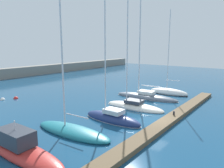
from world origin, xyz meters
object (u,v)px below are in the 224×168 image
at_px(motorboat_red_nearest, 21,148).
at_px(dock_bollard, 174,113).
at_px(sailboat_white_sixth, 168,92).
at_px(sailboat_teal_second, 72,130).
at_px(mooring_buoy_red, 16,99).
at_px(sailboat_navy_third, 112,118).
at_px(sailboat_ivory_fourth, 134,106).
at_px(mooring_buoy_white, 3,100).
at_px(sailboat_slate_fifth, 146,96).

relative_size(motorboat_red_nearest, dock_bollard, 19.87).
xyz_separation_m(sailboat_white_sixth, dock_bollard, (-10.97, -5.25, 0.32)).
distance_m(sailboat_teal_second, mooring_buoy_red, 16.54).
bearing_deg(sailboat_navy_third, sailboat_white_sixth, -90.10).
bearing_deg(sailboat_ivory_fourth, sailboat_navy_third, 92.71).
xyz_separation_m(sailboat_teal_second, dock_bollard, (9.31, -5.88, 0.39)).
height_order(sailboat_white_sixth, mooring_buoy_red, sailboat_white_sixth).
bearing_deg(sailboat_teal_second, motorboat_red_nearest, 84.49).
xyz_separation_m(motorboat_red_nearest, mooring_buoy_white, (6.62, 17.02, -0.47)).
distance_m(mooring_buoy_white, mooring_buoy_red, 1.78).
bearing_deg(sailboat_teal_second, mooring_buoy_white, -10.74).
bearing_deg(dock_bollard, sailboat_slate_fifth, 47.39).
bearing_deg(sailboat_teal_second, sailboat_slate_fifth, -91.50).
height_order(sailboat_navy_third, mooring_buoy_white, sailboat_navy_third).
distance_m(sailboat_teal_second, sailboat_white_sixth, 20.29).
bearing_deg(sailboat_teal_second, sailboat_navy_third, -106.28).
bearing_deg(sailboat_white_sixth, mooring_buoy_red, 42.12).
distance_m(sailboat_navy_third, mooring_buoy_red, 17.23).
bearing_deg(sailboat_navy_third, sailboat_slate_fifth, -81.35).
distance_m(sailboat_ivory_fourth, dock_bollard, 5.64).
bearing_deg(mooring_buoy_white, sailboat_teal_second, -95.80).
relative_size(sailboat_teal_second, sailboat_white_sixth, 1.04).
height_order(sailboat_teal_second, dock_bollard, sailboat_teal_second).
relative_size(sailboat_ivory_fourth, mooring_buoy_white, 23.02).
bearing_deg(mooring_buoy_red, sailboat_slate_fifth, -51.17).
bearing_deg(sailboat_ivory_fourth, mooring_buoy_white, 22.09).
height_order(motorboat_red_nearest, sailboat_ivory_fourth, sailboat_ivory_fourth).
height_order(sailboat_slate_fifth, sailboat_white_sixth, sailboat_slate_fifth).
bearing_deg(mooring_buoy_white, sailboat_ivory_fourth, -64.06).
bearing_deg(sailboat_teal_second, sailboat_white_sixth, -96.73).
height_order(motorboat_red_nearest, mooring_buoy_red, motorboat_red_nearest).
bearing_deg(motorboat_red_nearest, mooring_buoy_red, -29.64).
bearing_deg(motorboat_red_nearest, sailboat_slate_fifth, -90.29).
xyz_separation_m(sailboat_ivory_fourth, dock_bollard, (-0.89, -5.55, 0.41)).
relative_size(motorboat_red_nearest, sailboat_ivory_fourth, 0.57).
distance_m(sailboat_navy_third, sailboat_white_sixth, 15.51).
height_order(sailboat_slate_fifth, dock_bollard, sailboat_slate_fifth).
bearing_deg(sailboat_slate_fifth, dock_bollard, 131.55).
height_order(sailboat_teal_second, sailboat_navy_third, sailboat_teal_second).
distance_m(motorboat_red_nearest, sailboat_teal_second, 4.90).
relative_size(sailboat_ivory_fourth, sailboat_white_sixth, 1.12).
xyz_separation_m(motorboat_red_nearest, sailboat_ivory_fourth, (15.09, -0.38, -0.24)).
relative_size(sailboat_teal_second, mooring_buoy_white, 21.41).
height_order(mooring_buoy_red, dock_bollard, dock_bollard).
bearing_deg(mooring_buoy_white, sailboat_navy_third, -80.42).
distance_m(sailboat_slate_fifth, sailboat_white_sixth, 4.95).
distance_m(sailboat_navy_third, mooring_buoy_white, 18.28).
relative_size(motorboat_red_nearest, sailboat_teal_second, 0.61).
height_order(motorboat_red_nearest, sailboat_white_sixth, sailboat_white_sixth).
distance_m(motorboat_red_nearest, mooring_buoy_red, 18.12).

